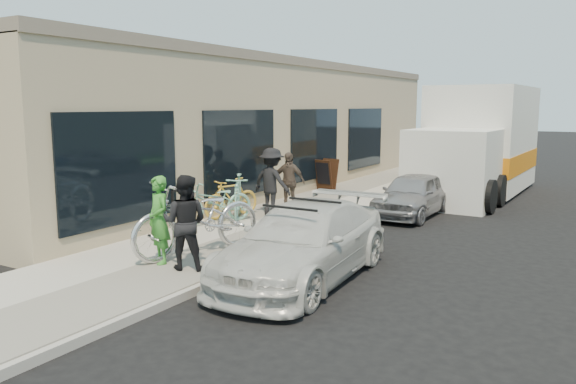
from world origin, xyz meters
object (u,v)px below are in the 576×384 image
at_px(moving_truck, 478,147).
at_px(bystander_b, 288,181).
at_px(bike_rack, 183,205).
at_px(cruiser_bike_a, 238,197).
at_px(sedan_silver, 412,195).
at_px(sandwich_board, 326,174).
at_px(cruiser_bike_c, 231,198).
at_px(sedan_white, 304,242).
at_px(man_standing, 185,222).
at_px(woman_rider, 159,220).
at_px(bystander_a, 272,182).
at_px(tandem_bike, 198,218).
at_px(cruiser_bike_b, 216,202).

bearing_deg(moving_truck, bystander_b, -116.12).
height_order(bike_rack, cruiser_bike_a, cruiser_bike_a).
xyz_separation_m(sedan_silver, moving_truck, (0.55, 4.65, 0.96)).
distance_m(sandwich_board, cruiser_bike_c, 5.18).
xyz_separation_m(cruiser_bike_a, bystander_b, (0.45, 1.55, 0.22)).
relative_size(bike_rack, bystander_b, 0.61).
distance_m(bike_rack, cruiser_bike_c, 1.62).
bearing_deg(cruiser_bike_a, sedan_white, -71.52).
relative_size(sandwich_board, man_standing, 0.62).
bearing_deg(bystander_b, cruiser_bike_c, -124.55).
bearing_deg(sandwich_board, woman_rider, -75.38).
xyz_separation_m(bike_rack, cruiser_bike_a, (0.36, 1.53, -0.02)).
bearing_deg(bystander_a, bystander_b, -88.58).
bearing_deg(sandwich_board, tandem_bike, -72.98).
relative_size(woman_rider, man_standing, 0.96).
bearing_deg(moving_truck, tandem_bike, -101.36).
height_order(woman_rider, cruiser_bike_c, woman_rider).
height_order(sedan_silver, cruiser_bike_b, cruiser_bike_b).
bearing_deg(tandem_bike, sedan_white, 21.94).
height_order(cruiser_bike_a, cruiser_bike_c, cruiser_bike_a).
bearing_deg(bike_rack, woman_rider, -57.24).
distance_m(man_standing, bystander_a, 4.78).
bearing_deg(man_standing, bike_rack, -70.84).
bearing_deg(moving_truck, bike_rack, -112.24).
bearing_deg(bystander_b, cruiser_bike_a, -114.89).
relative_size(woman_rider, cruiser_bike_a, 0.85).
xyz_separation_m(cruiser_bike_c, bystander_b, (0.71, 1.47, 0.27)).
relative_size(cruiser_bike_c, bystander_a, 0.96).
bearing_deg(cruiser_bike_a, sedan_silver, 14.03).
bearing_deg(sedan_white, bystander_a, 125.89).
distance_m(bike_rack, tandem_bike, 2.21).
height_order(moving_truck, cruiser_bike_c, moving_truck).
relative_size(woman_rider, cruiser_bike_c, 0.95).
distance_m(woman_rider, bystander_b, 5.32).
xyz_separation_m(man_standing, cruiser_bike_c, (-1.93, 3.84, -0.30)).
xyz_separation_m(sandwich_board, bystander_a, (0.76, -4.41, 0.33)).
bearing_deg(bike_rack, cruiser_bike_a, 76.72).
distance_m(man_standing, cruiser_bike_c, 4.31).
bearing_deg(cruiser_bike_b, sedan_silver, 70.95).
distance_m(woman_rider, man_standing, 0.61).
xyz_separation_m(sedan_white, bystander_a, (-2.98, 3.69, 0.36)).
distance_m(man_standing, bystander_b, 5.45).
distance_m(bike_rack, bystander_b, 3.20).
bearing_deg(bystander_b, bystander_a, -103.28).
bearing_deg(sedan_white, woman_rider, -161.94).
bearing_deg(sedan_white, cruiser_bike_c, 138.19).
xyz_separation_m(bike_rack, tandem_bike, (1.66, -1.45, 0.13)).
bearing_deg(cruiser_bike_a, cruiser_bike_b, -130.58).
height_order(bike_rack, sedan_silver, sedan_silver).
height_order(bike_rack, man_standing, man_standing).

